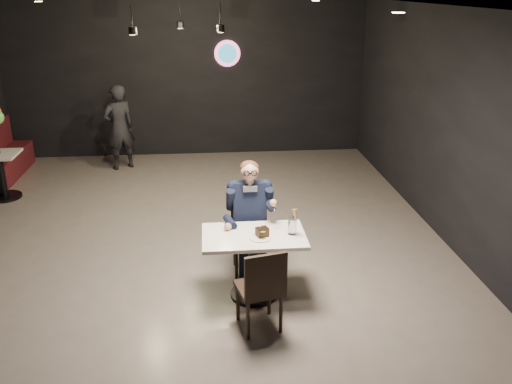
{
  "coord_description": "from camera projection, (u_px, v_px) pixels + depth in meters",
  "views": [
    {
      "loc": [
        0.35,
        -6.24,
        3.25
      ],
      "look_at": [
        0.9,
        -0.43,
        1.01
      ],
      "focal_mm": 38.0,
      "sensor_mm": 36.0,
      "label": 1
    }
  ],
  "objects": [
    {
      "name": "chair_near",
      "position": [
        259.0,
        286.0,
        5.34
      ],
      "size": [
        0.51,
        0.54,
        0.92
      ],
      "primitive_type": "cube",
      "rotation": [
        0.0,
        0.0,
        0.23
      ],
      "color": "black",
      "rests_on": "floor"
    },
    {
      "name": "seated_man",
      "position": [
        250.0,
        217.0,
        6.3
      ],
      "size": [
        0.6,
        0.8,
        1.44
      ],
      "primitive_type": "cube",
      "color": "black",
      "rests_on": "floor"
    },
    {
      "name": "sundae_glass",
      "position": [
        292.0,
        225.0,
        5.76
      ],
      "size": [
        0.09,
        0.09,
        0.2
      ],
      "primitive_type": "cylinder",
      "color": "silver",
      "rests_on": "main_table"
    },
    {
      "name": "main_table",
      "position": [
        254.0,
        266.0,
        5.91
      ],
      "size": [
        1.1,
        0.7,
        0.75
      ],
      "primitive_type": "cube",
      "color": "white",
      "rests_on": "floor"
    },
    {
      "name": "wafer_cone",
      "position": [
        295.0,
        215.0,
        5.65
      ],
      "size": [
        0.08,
        0.08,
        0.13
      ],
      "primitive_type": "cone",
      "rotation": [
        0.0,
        0.0,
        0.26
      ],
      "color": "tan",
      "rests_on": "sundae_glass"
    },
    {
      "name": "mint_leaf",
      "position": [
        263.0,
        232.0,
        5.63
      ],
      "size": [
        0.06,
        0.04,
        0.01
      ],
      "primitive_type": "ellipsoid",
      "color": "#347E29",
      "rests_on": "cake_slice"
    },
    {
      "name": "passerby",
      "position": [
        119.0,
        127.0,
        9.96
      ],
      "size": [
        0.68,
        0.61,
        1.57
      ],
      "primitive_type": "imported",
      "rotation": [
        0.0,
        0.0,
        3.66
      ],
      "color": "black",
      "rests_on": "floor"
    },
    {
      "name": "booth_bench",
      "position": [
        2.0,
        153.0,
        9.54
      ],
      "size": [
        0.47,
        1.89,
        0.95
      ],
      "primitive_type": "cube",
      "color": "#4F1112",
      "rests_on": "floor"
    },
    {
      "name": "wall_sign",
      "position": [
        227.0,
        53.0,
        10.44
      ],
      "size": [
        0.5,
        0.06,
        0.5
      ],
      "primitive_type": null,
      "color": "pink",
      "rests_on": "floor"
    },
    {
      "name": "pendant_lights",
      "position": [
        178.0,
        12.0,
        7.76
      ],
      "size": [
        1.4,
        1.2,
        0.36
      ],
      "primitive_type": "cube",
      "color": "black",
      "rests_on": "floor"
    },
    {
      "name": "side_table",
      "position": [
        2.0,
        176.0,
        8.68
      ],
      "size": [
        0.6,
        0.6,
        0.75
      ],
      "primitive_type": "cube",
      "color": "white",
      "rests_on": "floor"
    },
    {
      "name": "floor",
      "position": [
        183.0,
        255.0,
        6.93
      ],
      "size": [
        9.0,
        9.0,
        0.0
      ],
      "primitive_type": "plane",
      "color": "gray",
      "rests_on": "ground"
    },
    {
      "name": "dessert_plate",
      "position": [
        260.0,
        238.0,
        5.69
      ],
      "size": [
        0.24,
        0.24,
        0.01
      ],
      "primitive_type": "cylinder",
      "color": "white",
      "rests_on": "main_table"
    },
    {
      "name": "chair_far",
      "position": [
        250.0,
        237.0,
        6.39
      ],
      "size": [
        0.42,
        0.46,
        0.92
      ],
      "primitive_type": "cube",
      "color": "black",
      "rests_on": "floor"
    },
    {
      "name": "cake_slice",
      "position": [
        262.0,
        232.0,
        5.7
      ],
      "size": [
        0.15,
        0.14,
        0.09
      ],
      "primitive_type": "cube",
      "rotation": [
        0.0,
        0.0,
        0.35
      ],
      "color": "black",
      "rests_on": "dessert_plate"
    }
  ]
}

